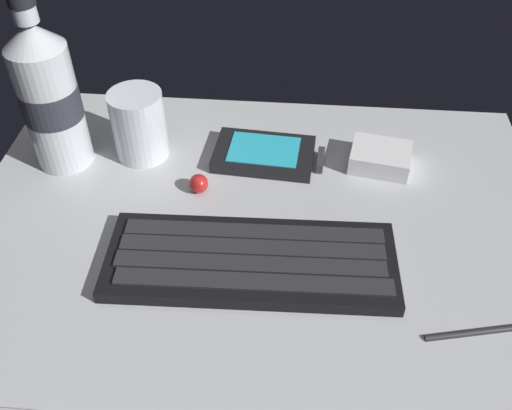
% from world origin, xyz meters
% --- Properties ---
extents(ground_plane, '(0.64, 0.48, 0.03)m').
position_xyz_m(ground_plane, '(0.00, -0.00, -0.01)').
color(ground_plane, '#B7BABC').
extents(keyboard, '(0.29, 0.12, 0.02)m').
position_xyz_m(keyboard, '(0.00, -0.06, 0.01)').
color(keyboard, black).
rests_on(keyboard, ground_plane).
extents(handheld_device, '(0.13, 0.08, 0.02)m').
position_xyz_m(handheld_device, '(0.01, 0.11, 0.01)').
color(handheld_device, black).
rests_on(handheld_device, ground_plane).
extents(juice_cup, '(0.06, 0.06, 0.09)m').
position_xyz_m(juice_cup, '(-0.15, 0.11, 0.04)').
color(juice_cup, silver).
rests_on(juice_cup, ground_plane).
extents(water_bottle, '(0.07, 0.07, 0.21)m').
position_xyz_m(water_bottle, '(-0.24, 0.09, 0.09)').
color(water_bottle, silver).
rests_on(water_bottle, ground_plane).
extents(charger_block, '(0.08, 0.07, 0.02)m').
position_xyz_m(charger_block, '(0.14, 0.11, 0.01)').
color(charger_block, white).
rests_on(charger_block, ground_plane).
extents(trackball_mouse, '(0.02, 0.02, 0.02)m').
position_xyz_m(trackball_mouse, '(-0.07, 0.05, 0.01)').
color(trackball_mouse, red).
rests_on(trackball_mouse, ground_plane).
extents(stylus_pen, '(0.09, 0.03, 0.01)m').
position_xyz_m(stylus_pen, '(0.21, -0.12, 0.00)').
color(stylus_pen, '#26262B').
rests_on(stylus_pen, ground_plane).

